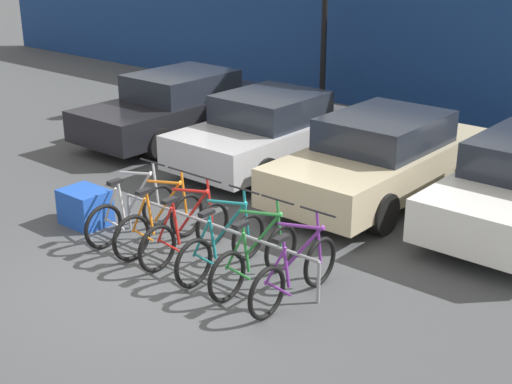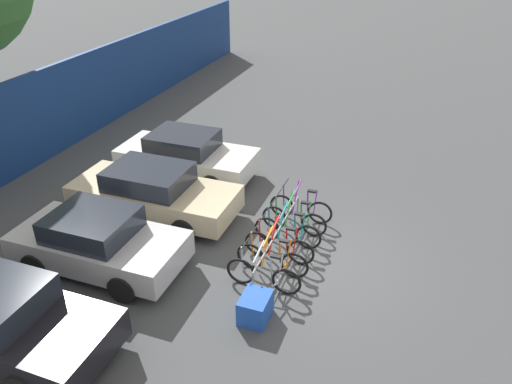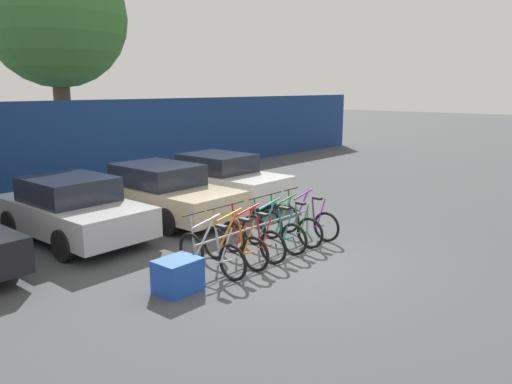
# 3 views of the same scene
# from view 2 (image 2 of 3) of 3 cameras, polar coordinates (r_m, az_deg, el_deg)

# --- Properties ---
(ground_plane) EXTENTS (120.00, 120.00, 0.00)m
(ground_plane) POSITION_cam_2_polar(r_m,az_deg,el_deg) (12.03, 5.37, -7.55)
(ground_plane) COLOR #424447
(bike_rack) EXTENTS (3.52, 0.04, 0.57)m
(bike_rack) POSITION_cam_2_polar(r_m,az_deg,el_deg) (12.00, 2.54, -4.69)
(bike_rack) COLOR gray
(bike_rack) RESTS_ON ground
(bicycle_silver) EXTENTS (0.68, 1.71, 1.05)m
(bicycle_silver) POSITION_cam_2_polar(r_m,az_deg,el_deg) (10.89, 0.83, -9.43)
(bicycle_silver) COLOR black
(bicycle_silver) RESTS_ON ground
(bicycle_orange) EXTENTS (0.68, 1.71, 1.05)m
(bicycle_orange) POSITION_cam_2_polar(r_m,az_deg,el_deg) (11.34, 1.85, -7.64)
(bicycle_orange) COLOR black
(bicycle_orange) RESTS_ON ground
(bicycle_red) EXTENTS (0.68, 1.71, 1.05)m
(bicycle_red) POSITION_cam_2_polar(r_m,az_deg,el_deg) (11.73, 2.65, -6.22)
(bicycle_red) COLOR black
(bicycle_red) RESTS_ON ground
(bicycle_teal) EXTENTS (0.68, 1.71, 1.05)m
(bicycle_teal) POSITION_cam_2_polar(r_m,az_deg,el_deg) (12.26, 3.62, -4.50)
(bicycle_teal) COLOR black
(bicycle_teal) RESTS_ON ground
(bicycle_green) EXTENTS (0.68, 1.71, 1.05)m
(bicycle_green) POSITION_cam_2_polar(r_m,az_deg,el_deg) (12.72, 4.37, -3.16)
(bicycle_green) COLOR black
(bicycle_green) RESTS_ON ground
(bicycle_purple) EXTENTS (0.68, 1.71, 1.05)m
(bicycle_purple) POSITION_cam_2_polar(r_m,az_deg,el_deg) (13.24, 5.13, -1.80)
(bicycle_purple) COLOR black
(bicycle_purple) RESTS_ON ground
(car_silver) EXTENTS (1.91, 3.90, 1.40)m
(car_silver) POSITION_cam_2_polar(r_m,az_deg,el_deg) (11.90, -17.61, -5.39)
(car_silver) COLOR #B7B7BC
(car_silver) RESTS_ON ground
(car_beige) EXTENTS (1.91, 4.47, 1.40)m
(car_beige) POSITION_cam_2_polar(r_m,az_deg,el_deg) (13.55, -11.67, -0.01)
(car_beige) COLOR #C1B28E
(car_beige) RESTS_ON ground
(car_white) EXTENTS (1.91, 4.19, 1.40)m
(car_white) POSITION_cam_2_polar(r_m,az_deg,el_deg) (15.50, -7.97, 4.22)
(car_white) COLOR silver
(car_white) RESTS_ON ground
(cargo_crate) EXTENTS (0.70, 0.56, 0.55)m
(cargo_crate) POSITION_cam_2_polar(r_m,az_deg,el_deg) (10.26, -0.09, -13.07)
(cargo_crate) COLOR blue
(cargo_crate) RESTS_ON ground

